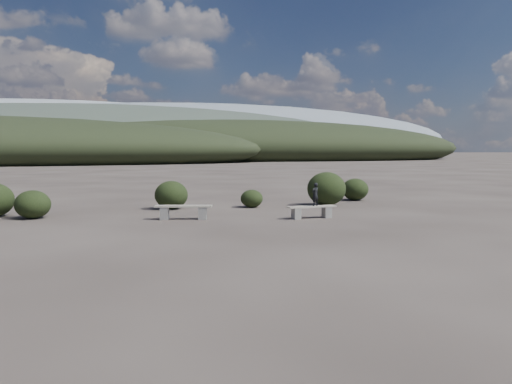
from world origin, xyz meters
name	(u,v)px	position (x,y,z in m)	size (l,w,h in m)	color
ground	(286,247)	(0.00, 0.00, 0.00)	(1200.00, 1200.00, 0.00)	#312A26
bench_left	(184,211)	(-1.58, 5.78, 0.30)	(2.04, 0.97, 0.50)	slate
bench_right	(312,211)	(2.82, 4.63, 0.27)	(1.79, 0.39, 0.45)	slate
seated_person	(315,194)	(2.96, 4.63, 0.86)	(0.30, 0.20, 0.82)	black
shrub_a	(33,204)	(-6.64, 7.71, 0.51)	(1.24, 1.24, 1.01)	black
shrub_b	(171,195)	(-1.51, 9.06, 0.59)	(1.37, 1.37, 1.17)	black
shrub_c	(252,199)	(1.85, 8.60, 0.38)	(0.95, 0.95, 0.76)	black
shrub_d	(326,189)	(5.18, 8.23, 0.74)	(1.70, 1.70, 1.48)	black
shrub_e	(355,189)	(7.57, 9.94, 0.53)	(1.28, 1.28, 1.07)	black
mountain_ridges	(87,138)	(-7.48, 339.06, 10.84)	(500.00, 400.00, 56.00)	black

